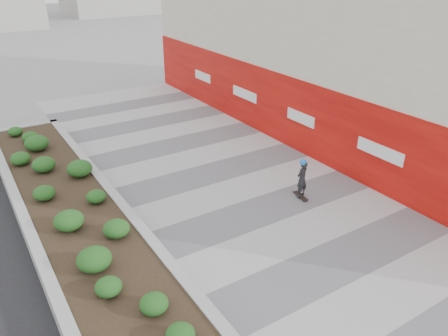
# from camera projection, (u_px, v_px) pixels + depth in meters

# --- Properties ---
(ground) EXTENTS (160.00, 160.00, 0.00)m
(ground) POSITION_uv_depth(u_px,v_px,m) (394.00, 301.00, 10.41)
(ground) COLOR gray
(ground) RESTS_ON ground
(walkway) EXTENTS (8.00, 36.00, 0.01)m
(walkway) POSITION_uv_depth(u_px,v_px,m) (309.00, 239.00, 12.69)
(walkway) COLOR #A8A8AD
(walkway) RESTS_ON ground
(building) EXTENTS (6.04, 24.08, 8.00)m
(building) POSITION_uv_depth(u_px,v_px,m) (343.00, 44.00, 18.85)
(building) COLOR beige
(building) RESTS_ON ground
(planter) EXTENTS (3.00, 18.00, 0.90)m
(planter) POSITION_uv_depth(u_px,v_px,m) (78.00, 219.00, 12.90)
(planter) COLOR #9E9EA0
(planter) RESTS_ON ground
(manhole_cover) EXTENTS (0.44, 0.44, 0.01)m
(manhole_cover) POSITION_uv_depth(u_px,v_px,m) (321.00, 234.00, 12.93)
(manhole_cover) COLOR #595654
(manhole_cover) RESTS_ON ground
(skateboarder) EXTENTS (0.53, 0.74, 1.44)m
(skateboarder) POSITION_uv_depth(u_px,v_px,m) (302.00, 179.00, 14.56)
(skateboarder) COLOR beige
(skateboarder) RESTS_ON ground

